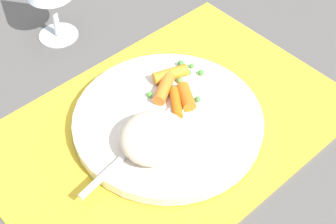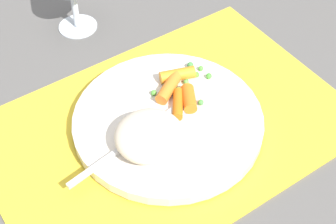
% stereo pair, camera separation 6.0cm
% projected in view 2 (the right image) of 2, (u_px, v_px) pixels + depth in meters
% --- Properties ---
extents(ground_plane, '(2.40, 2.40, 0.00)m').
position_uv_depth(ground_plane, '(168.00, 128.00, 0.67)').
color(ground_plane, '#565451').
extents(placemat, '(0.47, 0.32, 0.01)m').
position_uv_depth(placemat, '(168.00, 126.00, 0.67)').
color(placemat, gold).
rests_on(placemat, ground_plane).
extents(plate, '(0.25, 0.25, 0.01)m').
position_uv_depth(plate, '(168.00, 121.00, 0.66)').
color(plate, silver).
rests_on(plate, placemat).
extents(rice_mound, '(0.09, 0.08, 0.04)m').
position_uv_depth(rice_mound, '(149.00, 136.00, 0.61)').
color(rice_mound, beige).
rests_on(rice_mound, plate).
extents(carrot_portion, '(0.08, 0.08, 0.02)m').
position_uv_depth(carrot_portion, '(178.00, 89.00, 0.68)').
color(carrot_portion, orange).
rests_on(carrot_portion, plate).
extents(pea_scatter, '(0.09, 0.07, 0.01)m').
position_uv_depth(pea_scatter, '(183.00, 86.00, 0.69)').
color(pea_scatter, '#418D3F').
rests_on(pea_scatter, plate).
extents(fork, '(0.20, 0.04, 0.01)m').
position_uv_depth(fork, '(145.00, 132.00, 0.64)').
color(fork, silver).
rests_on(fork, plate).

